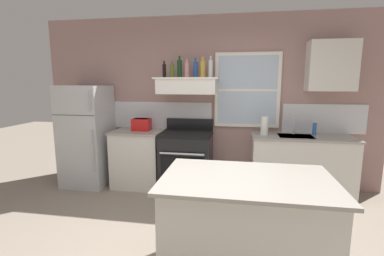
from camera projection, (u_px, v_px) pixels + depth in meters
The scene contains 19 objects.
back_wall at pixel (208, 102), 4.43m from camera, with size 5.40×0.11×2.70m.
refrigerator at pixel (87, 136), 4.47m from camera, with size 0.70×0.72×1.62m.
counter_left_of_stove at pixel (139, 158), 4.44m from camera, with size 0.79×0.63×0.91m.
toaster at pixel (142, 124), 4.38m from camera, with size 0.30×0.20×0.19m.
stove_range at pixel (187, 161), 4.27m from camera, with size 0.76×0.69×1.09m.
range_hood_shelf at pixel (188, 85), 4.17m from camera, with size 0.96×0.52×0.24m.
bottle_balsamic_dark at pixel (164, 70), 4.16m from camera, with size 0.06×0.06×0.25m.
bottle_olive_oil_square at pixel (172, 70), 4.13m from camera, with size 0.06×0.06×0.25m.
bottle_dark_green_wine at pixel (180, 68), 4.14m from camera, with size 0.07×0.07×0.32m.
bottle_rose_pink at pixel (187, 70), 4.11m from camera, with size 0.07×0.07×0.27m.
bottle_blue_liqueur at pixel (195, 69), 4.11m from camera, with size 0.07×0.07×0.29m.
bottle_champagne_gold_foil at pixel (203, 69), 4.09m from camera, with size 0.08×0.08×0.30m.
bottle_clear_tall at pixel (211, 68), 4.10m from camera, with size 0.06×0.06×0.31m.
counter_right_with_sink at pixel (300, 166), 4.03m from camera, with size 1.43×0.63×0.91m.
sink_faucet at pixel (295, 123), 4.03m from camera, with size 0.03×0.17×0.28m.
paper_towel_roll at pixel (265, 126), 4.02m from camera, with size 0.11×0.11×0.27m, color white.
dish_soap_bottle at pixel (314, 129), 4.00m from camera, with size 0.06×0.06×0.18m, color blue.
kitchen_island at pixel (245, 228), 2.32m from camera, with size 1.40×0.90×0.91m.
upper_cabinet_right at pixel (331, 66), 3.86m from camera, with size 0.64×0.32×0.70m.
Camera 1 is at (0.53, -2.19, 1.69)m, focal length 25.64 mm.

